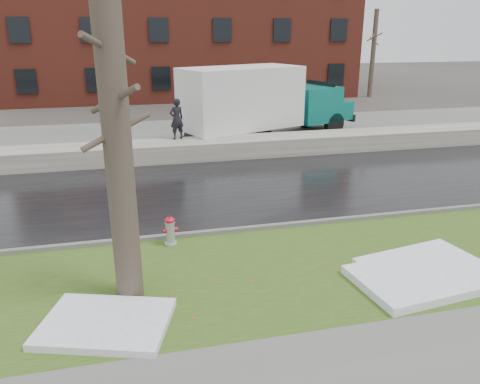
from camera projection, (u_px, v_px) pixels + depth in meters
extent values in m
plane|color=#47423D|center=(250.00, 249.00, 11.36)|extent=(120.00, 120.00, 0.00)
cube|color=#2E4517|center=(265.00, 273.00, 10.20)|extent=(60.00, 4.50, 0.04)
cube|color=black|center=(216.00, 190.00, 15.49)|extent=(60.00, 7.00, 0.03)
cube|color=slate|center=(184.00, 136.00, 23.29)|extent=(60.00, 9.00, 0.03)
cube|color=slate|center=(240.00, 230.00, 12.25)|extent=(60.00, 0.15, 0.14)
cube|color=#B5B2A6|center=(197.00, 149.00, 19.22)|extent=(60.00, 1.60, 0.75)
cube|color=maroon|center=(181.00, 30.00, 37.70)|extent=(26.00, 12.00, 10.00)
cylinder|color=brown|center=(75.00, 56.00, 32.85)|extent=(0.36, 0.36, 6.50)
cylinder|color=brown|center=(73.00, 42.00, 32.53)|extent=(0.84, 1.62, 0.73)
cylinder|color=brown|center=(71.00, 29.00, 32.24)|extent=(1.08, 1.26, 0.66)
cylinder|color=brown|center=(74.00, 51.00, 32.73)|extent=(1.40, 0.61, 0.63)
cylinder|color=brown|center=(373.00, 54.00, 35.85)|extent=(0.36, 0.36, 6.50)
cylinder|color=brown|center=(374.00, 41.00, 35.54)|extent=(0.84, 1.62, 0.73)
cylinder|color=brown|center=(375.00, 29.00, 35.24)|extent=(1.08, 1.26, 0.66)
cylinder|color=brown|center=(373.00, 49.00, 35.73)|extent=(1.40, 0.61, 0.63)
cylinder|color=#B0B4B9|center=(170.00, 233.00, 11.38)|extent=(0.25, 0.25, 0.65)
ellipsoid|color=red|center=(170.00, 220.00, 11.27)|extent=(0.30, 0.30, 0.15)
cylinder|color=red|center=(170.00, 217.00, 11.25)|extent=(0.06, 0.06, 0.05)
cylinder|color=red|center=(165.00, 231.00, 11.30)|extent=(0.11, 0.12, 0.10)
cylinder|color=red|center=(175.00, 229.00, 11.42)|extent=(0.11, 0.12, 0.10)
cylinder|color=#B0B4B9|center=(169.00, 228.00, 11.47)|extent=(0.15, 0.12, 0.13)
cylinder|color=brown|center=(117.00, 137.00, 8.24)|extent=(0.57, 0.57, 6.43)
cylinder|color=brown|center=(114.00, 100.00, 8.03)|extent=(0.92, 1.42, 0.67)
cylinder|color=brown|center=(109.00, 50.00, 7.76)|extent=(0.88, 1.24, 0.61)
cylinder|color=brown|center=(116.00, 131.00, 8.21)|extent=(1.25, 0.69, 0.57)
cube|color=black|center=(264.00, 126.00, 22.35)|extent=(7.88, 3.78, 0.22)
cube|color=silver|center=(241.00, 98.00, 21.18)|extent=(5.97, 4.27, 2.72)
cube|color=#0B685D|center=(309.00, 103.00, 23.59)|extent=(3.02, 3.07, 1.71)
cube|color=#0B685D|center=(330.00, 109.00, 24.50)|extent=(1.91, 2.50, 0.91)
cube|color=black|center=(320.00, 90.00, 23.77)|extent=(0.79, 1.91, 0.91)
cube|color=black|center=(177.00, 146.00, 20.01)|extent=(2.04, 1.74, 0.68)
cylinder|color=black|center=(334.00, 124.00, 23.48)|extent=(1.14, 0.67, 1.11)
cylinder|color=black|center=(306.00, 118.00, 25.13)|extent=(1.14, 0.67, 1.11)
cylinder|color=black|center=(260.00, 135.00, 21.03)|extent=(1.14, 0.67, 1.11)
cylinder|color=black|center=(234.00, 127.00, 22.68)|extent=(1.14, 0.67, 1.11)
cylinder|color=black|center=(230.00, 139.00, 20.18)|extent=(1.14, 0.67, 1.11)
cylinder|color=black|center=(205.00, 131.00, 21.83)|extent=(1.14, 0.67, 1.11)
imported|color=black|center=(177.00, 119.00, 19.09)|extent=(0.71, 0.59, 1.67)
cube|color=white|center=(429.00, 270.00, 10.11)|extent=(2.91, 2.42, 0.16)
cube|color=white|center=(106.00, 323.00, 8.30)|extent=(2.59, 2.20, 0.14)
cube|color=white|center=(422.00, 277.00, 9.79)|extent=(2.99, 2.12, 0.18)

